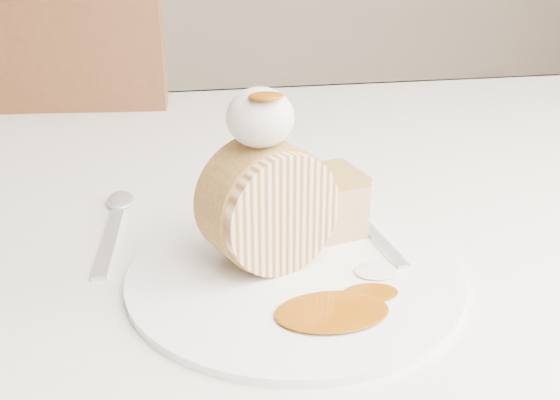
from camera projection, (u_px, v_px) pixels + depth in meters
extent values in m
cube|color=silver|center=(291.00, 196.00, 0.72)|extent=(1.40, 0.90, 0.04)
cube|color=silver|center=(244.00, 162.00, 1.17)|extent=(1.40, 0.01, 0.28)
cylinder|color=brown|center=(544.00, 270.00, 1.31)|extent=(0.06, 0.06, 0.71)
cube|color=brown|center=(81.00, 229.00, 1.28)|extent=(0.48, 0.48, 0.04)
cube|color=brown|center=(35.00, 146.00, 1.01)|extent=(0.43, 0.09, 0.45)
cylinder|color=brown|center=(185.00, 277.00, 1.56)|extent=(0.04, 0.04, 0.42)
cylinder|color=brown|center=(33.00, 283.00, 1.54)|extent=(0.04, 0.04, 0.42)
cylinder|color=brown|center=(172.00, 374.00, 1.22)|extent=(0.04, 0.04, 0.42)
cylinder|color=white|center=(294.00, 273.00, 0.51)|extent=(0.33, 0.33, 0.01)
cylinder|color=beige|center=(269.00, 206.00, 0.51)|extent=(0.12, 0.09, 0.10)
cube|color=#B08842|center=(325.00, 207.00, 0.57)|extent=(0.07, 0.07, 0.05)
ellipsoid|color=white|center=(260.00, 118.00, 0.48)|extent=(0.05, 0.05, 0.05)
ellipsoid|color=#804005|center=(266.00, 88.00, 0.45)|extent=(0.03, 0.02, 0.01)
cube|color=silver|center=(376.00, 237.00, 0.56)|extent=(0.04, 0.16, 0.00)
cube|color=silver|center=(110.00, 241.00, 0.57)|extent=(0.04, 0.17, 0.00)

